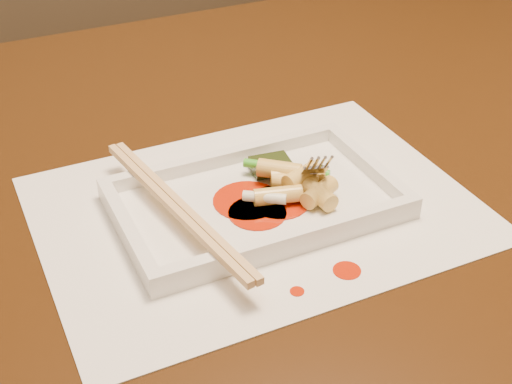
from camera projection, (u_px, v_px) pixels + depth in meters
name	position (u px, v px, depth m)	size (l,w,h in m)	color
table	(206.00, 258.00, 0.77)	(1.40, 0.90, 0.75)	black
placemat	(256.00, 208.00, 0.67)	(0.40, 0.30, 0.00)	white
sauce_splatter_a	(347.00, 270.00, 0.60)	(0.02, 0.02, 0.00)	red
sauce_splatter_b	(297.00, 291.00, 0.58)	(0.01, 0.01, 0.00)	red
plate_base	(256.00, 204.00, 0.67)	(0.26, 0.16, 0.01)	white
plate_rim_far	(225.00, 157.00, 0.72)	(0.26, 0.01, 0.01)	white
plate_rim_near	(293.00, 239.00, 0.61)	(0.26, 0.01, 0.01)	white
plate_rim_left	(127.00, 229.00, 0.62)	(0.01, 0.14, 0.01)	white
plate_rim_right	(369.00, 165.00, 0.71)	(0.01, 0.14, 0.01)	white
veg_piece	(271.00, 165.00, 0.71)	(0.04, 0.03, 0.01)	black
scallion_white	(265.00, 197.00, 0.65)	(0.01, 0.01, 0.04)	#EAEACC
scallion_green	(286.00, 169.00, 0.69)	(0.01, 0.01, 0.09)	#2C9D19
chopstick_a	(172.00, 207.00, 0.63)	(0.01, 0.25, 0.01)	tan
chopstick_b	(181.00, 205.00, 0.63)	(0.01, 0.25, 0.01)	tan
fork	(315.00, 108.00, 0.66)	(0.09, 0.10, 0.14)	silver
sauce_blob_0	(257.00, 213.00, 0.65)	(0.05, 0.05, 0.00)	red
sauce_blob_1	(247.00, 200.00, 0.67)	(0.06, 0.06, 0.00)	red
sauce_blob_2	(279.00, 202.00, 0.67)	(0.06, 0.06, 0.00)	red
rice_cake_0	(296.00, 183.00, 0.67)	(0.02, 0.02, 0.04)	#EAD26D
rice_cake_1	(317.00, 192.00, 0.66)	(0.02, 0.02, 0.04)	#EAD26D
rice_cake_2	(279.00, 170.00, 0.68)	(0.02, 0.02, 0.04)	#EAD26D
rice_cake_3	(319.00, 192.00, 0.66)	(0.02, 0.02, 0.04)	#EAD26D
rice_cake_4	(278.00, 195.00, 0.66)	(0.02, 0.02, 0.05)	#EAD26D
rice_cake_5	(302.00, 176.00, 0.67)	(0.02, 0.02, 0.04)	#EAD26D
rice_cake_6	(297.00, 178.00, 0.68)	(0.02, 0.02, 0.05)	#EAD26D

